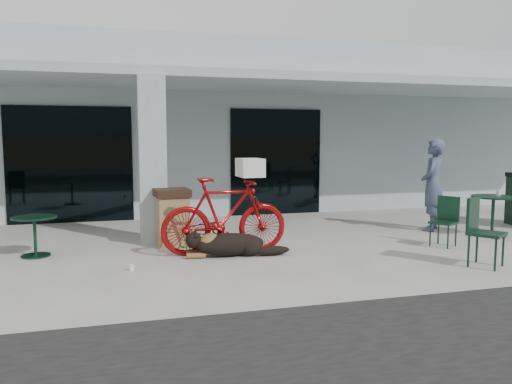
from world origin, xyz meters
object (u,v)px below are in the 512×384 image
object	(u,v)px
cafe_table_far	(493,216)
cafe_chair_far_b	(444,222)
person	(433,185)
trash_receptacle	(172,217)
cafe_chair_far_a	(487,233)
cafe_table_near	(35,237)
bicycle	(225,216)
dog	(231,243)

from	to	relation	value
cafe_table_far	cafe_chair_far_b	world-z (taller)	cafe_chair_far_b
person	trash_receptacle	world-z (taller)	person
cafe_table_far	cafe_chair_far_a	bearing A→B (deg)	-132.46
cafe_chair_far_b	trash_receptacle	bearing A→B (deg)	-135.84
cafe_table_near	bicycle	bearing A→B (deg)	-11.34
person	cafe_chair_far_b	bearing A→B (deg)	14.11
cafe_chair_far_b	dog	bearing A→B (deg)	-123.72
dog	trash_receptacle	distance (m)	1.42
bicycle	dog	xyz separation A→B (m)	(0.05, -0.22, -0.43)
dog	cafe_chair_far_b	size ratio (longest dim) A/B	1.47
cafe_table_far	trash_receptacle	bearing A→B (deg)	173.10
dog	trash_receptacle	xyz separation A→B (m)	(-0.85, 1.10, 0.30)
cafe_chair_far_a	trash_receptacle	size ratio (longest dim) A/B	1.01
dog	cafe_chair_far_a	distance (m)	4.02
cafe_table_near	cafe_chair_far_a	bearing A→B (deg)	-20.55
cafe_chair_far_b	person	distance (m)	1.73
cafe_chair_far_a	trash_receptacle	bearing A→B (deg)	114.63
cafe_chair_far_b	trash_receptacle	size ratio (longest dim) A/B	0.87
cafe_table_near	cafe_table_far	xyz separation A→B (m)	(8.63, -0.50, 0.07)
cafe_table_far	person	world-z (taller)	person
bicycle	dog	distance (m)	0.49
cafe_chair_far_a	cafe_chair_far_b	bearing A→B (deg)	45.72
cafe_table_near	cafe_chair_far_b	size ratio (longest dim) A/B	0.79
dog	person	bearing A→B (deg)	19.87
bicycle	trash_receptacle	bearing A→B (deg)	40.08
cafe_table_near	dog	bearing A→B (deg)	-14.94
bicycle	cafe_chair_far_a	xyz separation A→B (m)	(3.68, -1.92, -0.12)
trash_receptacle	bicycle	bearing A→B (deg)	-47.78
cafe_chair_far_a	trash_receptacle	distance (m)	5.28
dog	cafe_table_far	xyz separation A→B (m)	(5.49, 0.33, 0.18)
cafe_chair_far_a	cafe_chair_far_b	world-z (taller)	cafe_chair_far_a
dog	cafe_table_far	bearing A→B (deg)	9.03
cafe_table_far	person	size ratio (longest dim) A/B	0.44
bicycle	person	size ratio (longest dim) A/B	1.11
bicycle	cafe_chair_far_b	distance (m)	3.99
cafe_chair_far_b	trash_receptacle	distance (m)	4.95
trash_receptacle	cafe_table_far	bearing A→B (deg)	-6.90
bicycle	cafe_table_far	world-z (taller)	bicycle
dog	cafe_table_near	xyz separation A→B (m)	(-3.14, 0.84, 0.12)
cafe_chair_far_a	cafe_chair_far_b	xyz separation A→B (m)	(0.28, 1.43, -0.08)
cafe_table_far	cafe_chair_far_b	distance (m)	1.70
bicycle	cafe_table_far	bearing A→B (deg)	-90.95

